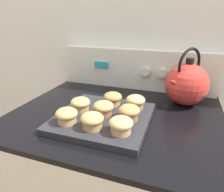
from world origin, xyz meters
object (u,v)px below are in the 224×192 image
Objects in this scene: muffin_r0_c2 at (121,125)px; muffin_r2_c2 at (135,102)px; muffin_r1_c1 at (103,108)px; muffin_r1_c0 at (80,104)px; muffin_r1_c2 at (129,112)px; muffin_r0_c0 at (67,115)px; tea_kettle at (186,84)px; muffin_r0_c1 at (92,120)px; muffin_pan at (103,118)px; muffin_r2_c1 at (113,98)px.

muffin_r0_c2 is 1.00× the size of muffin_r2_c2.
muffin_r1_c0 is at bearing 177.66° from muffin_r1_c1.
muffin_r1_c2 is (0.00, 0.09, 0.00)m from muffin_r0_c2.
tea_kettle is (0.35, 0.33, 0.04)m from muffin_r0_c0.
tea_kettle reaches higher than muffin_r0_c2.
muffin_r0_c1 and muffin_r1_c0 have the same top height.
muffin_r0_c0 is 1.00× the size of muffin_r2_c2.
muffin_r1_c0 is 0.09m from muffin_r1_c1.
muffin_r0_c0 is 0.25m from muffin_r2_c2.
muffin_r0_c1 is at bearing -116.14° from muffin_r2_c2.
muffin_pan is 0.37m from tea_kettle.
muffin_r1_c0 is (-0.18, 0.09, 0.00)m from muffin_r0_c2.
muffin_pan is 0.10m from muffin_r1_c0.
muffin_r0_c0 is at bearing -134.86° from muffin_r2_c2.
muffin_r1_c2 is at bearing -45.65° from muffin_r2_c1.
tea_kettle is at bearing 41.59° from muffin_r2_c2.
muffin_r0_c2 is at bearing -27.12° from muffin_r1_c0.
muffin_r0_c2 is 1.00× the size of muffin_r1_c1.
muffin_r2_c2 is (0.09, 0.00, 0.00)m from muffin_r2_c1.
muffin_r2_c1 is (0.00, 0.18, 0.00)m from muffin_r0_c1.
muffin_r1_c1 is at bearing -137.00° from tea_kettle.
muffin_r1_c2 is at bearing -1.04° from muffin_r1_c0.
muffin_r1_c0 is 0.13m from muffin_r2_c1.
muffin_r0_c0 is 1.00× the size of muffin_r0_c2.
muffin_r1_c1 is 0.09m from muffin_r2_c1.
muffin_r1_c2 is 1.00× the size of muffin_r2_c2.
muffin_r0_c0 and muffin_r0_c1 have the same top height.
muffin_pan is at bearing -1.83° from muffin_r1_c0.
tea_kettle is (0.26, 0.15, 0.04)m from muffin_r2_c1.
muffin_r0_c1 is (0.09, -0.00, 0.00)m from muffin_r0_c0.
muffin_r1_c1 and muffin_r2_c1 have the same top height.
muffin_r0_c1 is 1.00× the size of muffin_r1_c2.
muffin_r0_c0 is 0.09m from muffin_r0_c1.
tea_kettle reaches higher than muffin_r2_c1.
muffin_r1_c1 is 0.36m from tea_kettle.
tea_kettle is at bearing 30.34° from muffin_r2_c1.
muffin_r2_c2 is at bearing 26.11° from muffin_r1_c0.
muffin_r2_c2 is at bearing 45.14° from muffin_r0_c0.
muffin_r1_c1 is 1.00× the size of muffin_r2_c2.
muffin_pan is 4.45× the size of muffin_r0_c0.
muffin_r0_c2 is 0.13m from muffin_r1_c1.
muffin_r0_c0 is at bearing -153.67° from muffin_r1_c2.
muffin_r2_c1 is at bearing 116.15° from muffin_r0_c2.
muffin_r0_c2 is 0.20m from muffin_r2_c1.
muffin_r0_c0 is at bearing -134.64° from muffin_pan.
muffin_pan is 4.45× the size of muffin_r1_c0.
muffin_pan is 0.13m from muffin_r0_c0.
muffin_r1_c2 is (0.18, 0.09, 0.00)m from muffin_r0_c0.
muffin_r2_c1 and muffin_r2_c2 have the same top height.
muffin_r0_c2 is (0.18, 0.00, 0.00)m from muffin_r0_c0.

